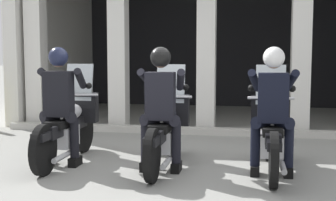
{
  "coord_description": "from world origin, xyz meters",
  "views": [
    {
      "loc": [
        1.13,
        -6.01,
        1.52
      ],
      "look_at": [
        0.0,
        0.25,
        0.86
      ],
      "focal_mm": 49.89,
      "sensor_mm": 36.0,
      "label": 1
    }
  ],
  "objects_px": {
    "motorcycle_left": "(69,125)",
    "motorcycle_center": "(165,129)",
    "police_officer_center": "(161,98)",
    "police_officer_right": "(273,100)",
    "motorcycle_right": "(271,132)",
    "police_officer_left": "(60,96)"
  },
  "relations": [
    {
      "from": "police_officer_left",
      "to": "police_officer_right",
      "type": "height_order",
      "value": "same"
    },
    {
      "from": "motorcycle_center",
      "to": "police_officer_right",
      "type": "height_order",
      "value": "police_officer_right"
    },
    {
      "from": "police_officer_center",
      "to": "police_officer_left",
      "type": "bearing_deg",
      "value": -172.29
    },
    {
      "from": "motorcycle_left",
      "to": "police_officer_right",
      "type": "relative_size",
      "value": 1.29
    },
    {
      "from": "motorcycle_left",
      "to": "police_officer_right",
      "type": "xyz_separation_m",
      "value": [
        2.77,
        -0.32,
        0.44
      ]
    },
    {
      "from": "police_officer_left",
      "to": "motorcycle_left",
      "type": "bearing_deg",
      "value": 92.9
    },
    {
      "from": "police_officer_left",
      "to": "police_officer_center",
      "type": "relative_size",
      "value": 1.0
    },
    {
      "from": "police_officer_left",
      "to": "motorcycle_right",
      "type": "relative_size",
      "value": 0.78
    },
    {
      "from": "motorcycle_center",
      "to": "police_officer_right",
      "type": "relative_size",
      "value": 1.29
    },
    {
      "from": "motorcycle_center",
      "to": "motorcycle_right",
      "type": "xyz_separation_m",
      "value": [
        1.38,
        0.02,
        0.0
      ]
    },
    {
      "from": "motorcycle_center",
      "to": "police_officer_center",
      "type": "distance_m",
      "value": 0.52
    },
    {
      "from": "motorcycle_right",
      "to": "police_officer_right",
      "type": "height_order",
      "value": "police_officer_right"
    },
    {
      "from": "police_officer_right",
      "to": "motorcycle_right",
      "type": "bearing_deg",
      "value": 96.94
    },
    {
      "from": "police_officer_center",
      "to": "police_officer_right",
      "type": "distance_m",
      "value": 1.38
    },
    {
      "from": "police_officer_center",
      "to": "police_officer_right",
      "type": "relative_size",
      "value": 1.0
    },
    {
      "from": "police_officer_left",
      "to": "motorcycle_right",
      "type": "height_order",
      "value": "police_officer_left"
    },
    {
      "from": "motorcycle_center",
      "to": "police_officer_left",
      "type": "bearing_deg",
      "value": -160.63
    },
    {
      "from": "motorcycle_left",
      "to": "police_officer_left",
      "type": "relative_size",
      "value": 1.29
    },
    {
      "from": "police_officer_left",
      "to": "police_officer_right",
      "type": "bearing_deg",
      "value": 2.31
    },
    {
      "from": "motorcycle_right",
      "to": "motorcycle_center",
      "type": "bearing_deg",
      "value": -171.82
    },
    {
      "from": "motorcycle_left",
      "to": "motorcycle_center",
      "type": "xyz_separation_m",
      "value": [
        1.38,
        -0.07,
        0.0
      ]
    },
    {
      "from": "motorcycle_left",
      "to": "police_officer_center",
      "type": "relative_size",
      "value": 1.29
    }
  ]
}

